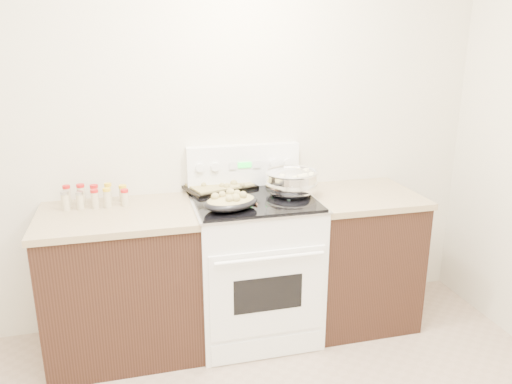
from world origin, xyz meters
name	(u,v)px	position (x,y,z in m)	size (l,w,h in m)	color
room_shell	(255,106)	(0.00, 0.00, 1.70)	(4.10, 3.60, 2.75)	beige
counter_left	(123,282)	(-0.48, 1.43, 0.46)	(0.93, 0.67, 0.92)	black
counter_right	(356,256)	(1.08, 1.43, 0.46)	(0.73, 0.67, 0.92)	black
kitchen_range	(254,264)	(0.35, 1.42, 0.49)	(0.78, 0.73, 1.22)	white
mixing_bowl	(291,182)	(0.60, 1.44, 1.02)	(0.35, 0.35, 0.20)	silver
roasting_pan	(231,201)	(0.17, 1.25, 0.99)	(0.40, 0.33, 0.11)	black
baking_sheet	(220,185)	(0.18, 1.70, 0.96)	(0.51, 0.42, 0.06)	black
wooden_spoon	(239,202)	(0.24, 1.35, 0.95)	(0.14, 0.26, 0.04)	#B27551
blue_ladle	(290,194)	(0.56, 1.36, 0.97)	(0.15, 0.23, 0.09)	#79AEB4
spice_jars	(94,196)	(-0.61, 1.59, 0.98)	(0.39, 0.15, 0.13)	#BFB28C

